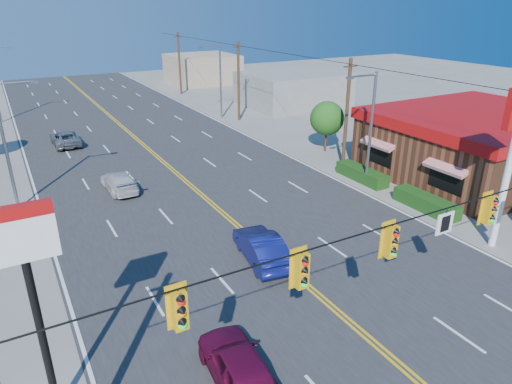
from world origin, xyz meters
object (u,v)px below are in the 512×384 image
kfc (477,143)px  car_silver (65,139)px  car_blue (261,248)px  car_magenta (239,368)px  signal_span (414,248)px  pizza_hut_sign (28,272)px  car_white (119,182)px

kfc → car_silver: bearing=138.7°
car_blue → car_silver: bearing=-69.0°
car_magenta → car_blue: bearing=-120.0°
signal_span → car_silver: (-6.08, 34.89, -4.22)m
pizza_hut_sign → car_silver: (4.81, 30.89, -4.52)m
signal_span → pizza_hut_sign: bearing=159.8°
car_blue → car_white: 13.49m
signal_span → pizza_hut_sign: 11.60m
car_blue → car_white: (-3.88, 12.92, -0.12)m
kfc → car_magenta: 27.30m
signal_span → car_silver: bearing=99.9°
kfc → car_blue: bearing=-170.9°
car_magenta → car_blue: car_magenta is taller
car_white → car_blue: bearing=105.1°
kfc → car_silver: kfc is taller
pizza_hut_sign → car_magenta: pizza_hut_sign is taller
pizza_hut_sign → car_white: pizza_hut_sign is taller
car_white → pizza_hut_sign: bearing=68.4°
pizza_hut_sign → car_white: bearing=70.0°
kfc → car_blue: 20.96m
signal_span → pizza_hut_sign: (-10.88, 4.00, 0.30)m
car_white → car_silver: (-1.59, 13.30, 0.02)m
car_white → car_silver: 13.39m
car_blue → pizza_hut_sign: bearing=33.7°
car_magenta → car_silver: 32.90m
kfc → car_silver: (-26.09, 22.89, -1.72)m
kfc → car_white: (-24.51, 9.59, -1.73)m
pizza_hut_sign → car_blue: size_ratio=1.48×
car_magenta → car_silver: car_magenta is taller
signal_span → car_blue: signal_span is taller
signal_span → car_silver: signal_span is taller
car_magenta → car_blue: 8.18m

